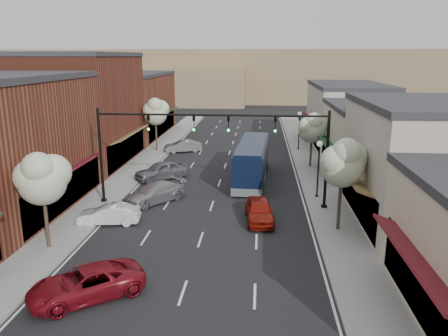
% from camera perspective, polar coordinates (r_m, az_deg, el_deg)
% --- Properties ---
extents(ground, '(160.00, 160.00, 0.00)m').
position_cam_1_polar(ground, '(24.37, -3.74, -11.21)').
color(ground, black).
rests_on(ground, ground).
extents(sidewalk_left, '(2.80, 73.00, 0.15)m').
position_cam_1_polar(sidewalk_left, '(43.20, -11.18, 0.13)').
color(sidewalk_left, gray).
rests_on(sidewalk_left, ground).
extents(sidewalk_right, '(2.80, 73.00, 0.15)m').
position_cam_1_polar(sidewalk_right, '(41.86, 11.53, -0.35)').
color(sidewalk_right, gray).
rests_on(sidewalk_right, ground).
extents(curb_left, '(0.25, 73.00, 0.17)m').
position_cam_1_polar(curb_left, '(42.84, -9.38, 0.09)').
color(curb_left, gray).
rests_on(curb_left, ground).
extents(curb_right, '(0.25, 73.00, 0.17)m').
position_cam_1_polar(curb_right, '(41.71, 9.62, -0.31)').
color(curb_right, gray).
rests_on(curb_right, ground).
extents(bldg_left_midnear, '(10.14, 14.10, 9.40)m').
position_cam_1_polar(bldg_left_midnear, '(33.37, -27.20, 2.68)').
color(bldg_left_midnear, brown).
rests_on(bldg_left_midnear, ground).
extents(bldg_left_midfar, '(10.14, 14.10, 10.90)m').
position_cam_1_polar(bldg_left_midfar, '(45.58, -18.13, 7.25)').
color(bldg_left_midfar, maroon).
rests_on(bldg_left_midfar, ground).
extents(bldg_left_far, '(10.14, 18.10, 8.40)m').
position_cam_1_polar(bldg_left_far, '(60.68, -12.21, 8.06)').
color(bldg_left_far, brown).
rests_on(bldg_left_far, ground).
extents(bldg_right_midnear, '(9.14, 12.10, 7.90)m').
position_cam_1_polar(bldg_right_midnear, '(30.31, 24.59, 0.47)').
color(bldg_right_midnear, '#BBAEA0').
rests_on(bldg_right_midnear, ground).
extents(bldg_right_midfar, '(9.14, 12.10, 6.40)m').
position_cam_1_polar(bldg_right_midfar, '(41.69, 19.08, 3.45)').
color(bldg_right_midfar, beige).
rests_on(bldg_right_midfar, ground).
extents(bldg_right_far, '(9.14, 16.10, 7.40)m').
position_cam_1_polar(bldg_right_far, '(55.13, 15.67, 6.72)').
color(bldg_right_far, '#BBAEA0').
rests_on(bldg_right_far, ground).
extents(hill_far, '(120.00, 30.00, 12.00)m').
position_cam_1_polar(hill_far, '(111.86, 3.14, 12.07)').
color(hill_far, '#7A6647').
rests_on(hill_far, ground).
extents(hill_near, '(50.00, 20.00, 8.00)m').
position_cam_1_polar(hill_near, '(103.89, -11.25, 10.54)').
color(hill_near, '#7A6647').
rests_on(hill_near, ground).
extents(signal_mast_right, '(8.22, 0.46, 7.00)m').
position_cam_1_polar(signal_mast_right, '(30.38, 8.94, 3.03)').
color(signal_mast_right, black).
rests_on(signal_mast_right, ground).
extents(signal_mast_left, '(8.22, 0.46, 7.00)m').
position_cam_1_polar(signal_mast_left, '(31.61, -11.87, 3.34)').
color(signal_mast_left, black).
rests_on(signal_mast_left, ground).
extents(tree_right_near, '(2.85, 2.65, 5.95)m').
position_cam_1_polar(tree_right_near, '(26.83, 15.32, 0.81)').
color(tree_right_near, '#47382B').
rests_on(tree_right_near, ground).
extents(tree_right_far, '(2.85, 2.65, 5.43)m').
position_cam_1_polar(tree_right_far, '(42.46, 11.50, 5.27)').
color(tree_right_far, '#47382B').
rests_on(tree_right_far, ground).
extents(tree_left_near, '(2.85, 2.65, 5.69)m').
position_cam_1_polar(tree_left_near, '(25.39, -22.68, -1.10)').
color(tree_left_near, '#47382B').
rests_on(tree_left_near, ground).
extents(tree_left_far, '(2.85, 2.65, 6.13)m').
position_cam_1_polar(tree_left_far, '(49.42, -8.93, 7.35)').
color(tree_left_far, '#47382B').
rests_on(tree_left_far, ground).
extents(lamp_post_near, '(0.44, 0.44, 4.44)m').
position_cam_1_polar(lamp_post_near, '(33.38, 12.27, 1.05)').
color(lamp_post_near, black).
rests_on(lamp_post_near, ground).
extents(lamp_post_far, '(0.44, 0.44, 4.44)m').
position_cam_1_polar(lamp_post_far, '(50.48, 9.81, 5.63)').
color(lamp_post_far, black).
rests_on(lamp_post_far, ground).
extents(coach_bus, '(2.98, 11.02, 3.34)m').
position_cam_1_polar(coach_bus, '(37.92, 3.70, 1.00)').
color(coach_bus, black).
rests_on(coach_bus, ground).
extents(red_hatchback, '(2.13, 4.48, 1.48)m').
position_cam_1_polar(red_hatchback, '(28.72, 4.63, -5.56)').
color(red_hatchback, maroon).
rests_on(red_hatchback, ground).
extents(parked_car_a, '(5.50, 4.89, 1.42)m').
position_cam_1_polar(parked_car_a, '(21.01, -17.56, -14.18)').
color(parked_car_a, maroon).
rests_on(parked_car_a, ground).
extents(parked_car_b, '(4.07, 1.89, 1.29)m').
position_cam_1_polar(parked_car_b, '(29.19, -14.77, -5.87)').
color(parked_car_b, silver).
rests_on(parked_car_b, ground).
extents(parked_car_c, '(4.70, 5.12, 1.44)m').
position_cam_1_polar(parked_car_c, '(32.70, -9.05, -3.22)').
color(parked_car_c, gray).
rests_on(parked_car_c, ground).
extents(parked_car_d, '(4.87, 4.43, 1.61)m').
position_cam_1_polar(parked_car_d, '(38.63, -8.17, -0.31)').
color(parked_car_d, slate).
rests_on(parked_car_d, ground).
extents(parked_car_e, '(4.37, 2.76, 1.36)m').
position_cam_1_polar(parked_car_e, '(49.43, -5.38, 2.86)').
color(parked_car_e, gray).
rests_on(parked_car_e, ground).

